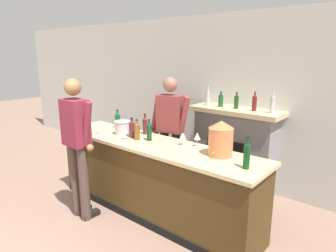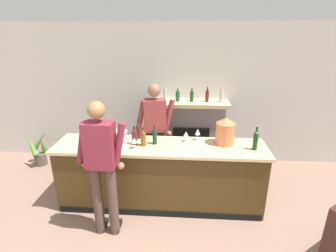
% 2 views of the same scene
% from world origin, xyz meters
% --- Properties ---
extents(wall_back_panel, '(12.00, 0.07, 2.75)m').
position_xyz_m(wall_back_panel, '(0.00, 3.94, 1.38)').
color(wall_back_panel, silver).
rests_on(wall_back_panel, ground_plane).
extents(bar_counter, '(3.11, 0.72, 1.01)m').
position_xyz_m(bar_counter, '(0.01, 2.29, 0.51)').
color(bar_counter, '#433014').
rests_on(bar_counter, ground_plane).
extents(fireplace_stone, '(1.41, 0.52, 1.63)m').
position_xyz_m(fireplace_stone, '(0.49, 3.68, 0.67)').
color(fireplace_stone, gray).
rests_on(fireplace_stone, ground_plane).
extents(potted_plant_corner, '(0.40, 0.47, 0.68)m').
position_xyz_m(potted_plant_corner, '(-2.57, 3.41, 0.29)').
color(potted_plant_corner, brown).
rests_on(potted_plant_corner, ground_plane).
extents(person_customer, '(0.66, 0.31, 1.84)m').
position_xyz_m(person_customer, '(-0.65, 1.61, 1.03)').
color(person_customer, '#4B3930').
rests_on(person_customer, ground_plane).
extents(person_bartender, '(0.65, 0.35, 1.81)m').
position_xyz_m(person_bartender, '(-0.13, 2.83, 1.01)').
color(person_bartender, '#403E3B').
rests_on(person_bartender, ground_plane).
extents(copper_dispenser, '(0.28, 0.32, 0.40)m').
position_xyz_m(copper_dispenser, '(0.95, 2.41, 1.21)').
color(copper_dispenser, '#CF7344').
rests_on(copper_dispenser, bar_counter).
extents(ice_bucket_steel, '(0.23, 0.23, 0.19)m').
position_xyz_m(ice_bucket_steel, '(-0.59, 2.33, 1.10)').
color(ice_bucket_steel, silver).
rests_on(ice_bucket_steel, bar_counter).
extents(wine_bottle_chardonnay_pale, '(0.07, 0.07, 0.29)m').
position_xyz_m(wine_bottle_chardonnay_pale, '(-0.07, 2.34, 1.13)').
color(wine_bottle_chardonnay_pale, '#103822').
rests_on(wine_bottle_chardonnay_pale, bar_counter).
extents(wine_bottle_merlot_tall, '(0.08, 0.08, 0.28)m').
position_xyz_m(wine_bottle_merlot_tall, '(-0.37, 2.30, 1.13)').
color(wine_bottle_merlot_tall, '#522225').
rests_on(wine_bottle_merlot_tall, bar_counter).
extents(wine_bottle_rose_blush, '(0.08, 0.08, 0.29)m').
position_xyz_m(wine_bottle_rose_blush, '(-0.90, 2.50, 1.14)').
color(wine_bottle_rose_blush, '#164E2C').
rests_on(wine_bottle_rose_blush, bar_counter).
extents(wine_bottle_burgundy_dark, '(0.07, 0.07, 0.28)m').
position_xyz_m(wine_bottle_burgundy_dark, '(-0.23, 2.26, 1.13)').
color(wine_bottle_burgundy_dark, brown).
rests_on(wine_bottle_burgundy_dark, bar_counter).
extents(wine_bottle_riesling_slim, '(0.07, 0.07, 0.30)m').
position_xyz_m(wine_bottle_riesling_slim, '(-0.35, 2.54, 1.14)').
color(wine_bottle_riesling_slim, '#541C1B').
rests_on(wine_bottle_riesling_slim, bar_counter).
extents(wine_bottle_port_short, '(0.07, 0.07, 0.34)m').
position_xyz_m(wine_bottle_port_short, '(1.35, 2.24, 1.15)').
color(wine_bottle_port_short, '#0E3B18').
rests_on(wine_bottle_port_short, bar_counter).
extents(wine_glass_mid_counter, '(0.07, 0.07, 0.15)m').
position_xyz_m(wine_glass_mid_counter, '(-0.85, 2.12, 1.11)').
color(wine_glass_mid_counter, silver).
rests_on(wine_glass_mid_counter, bar_counter).
extents(wine_glass_back_row, '(0.09, 0.09, 0.16)m').
position_xyz_m(wine_glass_back_row, '(-0.35, 2.16, 1.12)').
color(wine_glass_back_row, silver).
rests_on(wine_glass_back_row, bar_counter).
extents(wine_glass_near_bucket, '(0.08, 0.08, 0.18)m').
position_xyz_m(wine_glass_near_bucket, '(0.56, 2.53, 1.14)').
color(wine_glass_near_bucket, silver).
rests_on(wine_glass_near_bucket, bar_counter).
extents(wine_glass_front_right, '(0.09, 0.09, 0.16)m').
position_xyz_m(wine_glass_front_right, '(0.38, 2.46, 1.12)').
color(wine_glass_front_right, silver).
rests_on(wine_glass_front_right, bar_counter).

